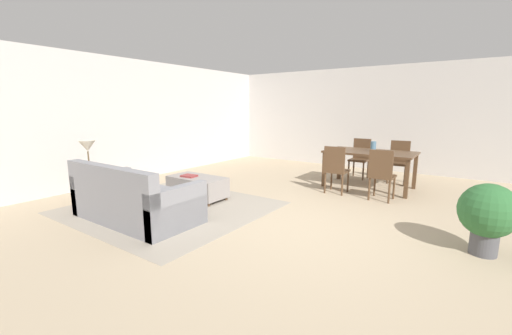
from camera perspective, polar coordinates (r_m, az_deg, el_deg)
The scene contains 16 objects.
ground_plane at distance 4.64m, azimuth 7.10°, elevation -10.11°, with size 10.80×10.80×0.00m, color tan.
wall_back at distance 9.08m, azimuth 22.46°, elevation 8.01°, with size 9.00×0.12×2.70m, color beige.
wall_left at distance 7.83m, azimuth -21.41°, elevation 7.80°, with size 0.12×11.00×2.70m, color beige.
area_rug at distance 5.54m, azimuth -14.91°, elevation -6.89°, with size 3.00×2.80×0.01m, color gray.
couch at distance 5.05m, azimuth -20.93°, elevation -5.62°, with size 1.93×0.97×0.86m.
ottoman_table at distance 5.90m, azimuth -10.40°, elevation -3.30°, with size 1.07×0.55×0.41m.
side_table at distance 6.10m, azimuth -27.41°, elevation -1.76°, with size 0.40×0.40×0.58m.
table_lamp at distance 6.02m, azimuth -27.84°, elevation 3.20°, with size 0.26×0.26×0.53m.
dining_table at distance 6.94m, azimuth 19.65°, elevation 2.04°, with size 1.71×0.99×0.76m.
dining_chair_near_left at distance 6.29m, azimuth 14.03°, elevation 0.08°, with size 0.41×0.41×0.92m.
dining_chair_near_right at distance 6.04m, azimuth 21.48°, elevation -0.77°, with size 0.40×0.40×0.92m.
dining_chair_far_left at distance 7.91m, azimuth 18.08°, elevation 1.98°, with size 0.41×0.41×0.92m.
dining_chair_far_right at distance 7.71m, azimuth 24.12°, elevation 1.36°, with size 0.43×0.43×0.92m.
vase_centerpiece at distance 6.91m, azimuth 20.18°, elevation 3.54°, with size 0.11×0.11×0.21m, color slate.
book_on_ottoman at distance 5.89m, azimuth -11.84°, elevation -1.47°, with size 0.26×0.20×0.03m, color maroon.
potted_plant at distance 4.40m, azimuth 36.00°, elevation -6.63°, with size 0.60×0.60×0.82m.
Camera 1 is at (2.01, -3.85, 1.63)m, focal length 22.44 mm.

